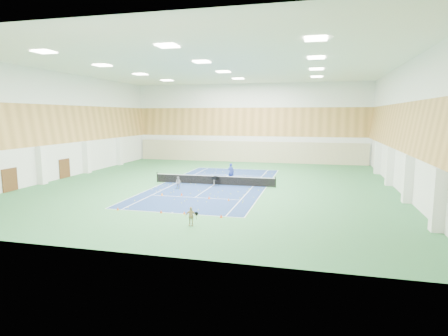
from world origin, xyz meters
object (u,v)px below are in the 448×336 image
object	(u,v)px
tennis_net	(214,179)
child_court	(178,183)
ball_cart	(215,181)
child_apron	(191,216)
coach	(231,172)

from	to	relation	value
tennis_net	child_court	world-z (taller)	child_court
child_court	ball_cart	size ratio (longest dim) A/B	1.24
child_court	child_apron	world-z (taller)	child_apron
child_apron	ball_cart	bearing A→B (deg)	93.47
tennis_net	ball_cart	xyz separation A→B (m)	(0.30, -0.60, -0.06)
child_court	ball_cart	distance (m)	3.91
tennis_net	coach	world-z (taller)	coach
child_court	ball_cart	world-z (taller)	child_court
child_court	child_apron	size ratio (longest dim) A/B	0.96
tennis_net	child_apron	world-z (taller)	child_apron
tennis_net	coach	size ratio (longest dim) A/B	6.65
coach	child_apron	size ratio (longest dim) A/B	1.53
child_court	child_apron	xyz separation A→B (m)	(5.26, -11.58, 0.02)
tennis_net	coach	xyz separation A→B (m)	(1.12, 2.95, 0.41)
coach	child_court	xyz separation A→B (m)	(-3.96, -5.88, -0.36)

